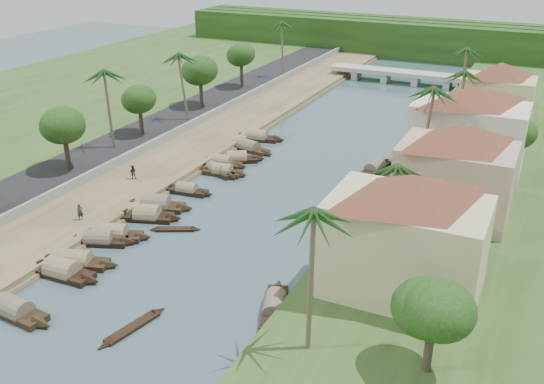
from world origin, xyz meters
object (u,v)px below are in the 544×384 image
at_px(building_near, 406,234).
at_px(sampan_0, 14,310).
at_px(sampan_1, 63,272).
at_px(person_near, 80,212).
at_px(bridge, 401,74).

relative_size(building_near, sampan_0, 1.70).
bearing_deg(sampan_0, building_near, 33.28).
bearing_deg(sampan_1, building_near, 15.82).
xyz_separation_m(sampan_0, person_near, (-5.67, 14.22, 1.27)).
bearing_deg(sampan_1, sampan_0, -85.39).
xyz_separation_m(bridge, building_near, (18.99, -74.00, 4.66)).
relative_size(bridge, building_near, 1.89).
bearing_deg(person_near, sampan_0, -131.32).
bearing_deg(bridge, person_near, -100.57).
height_order(bridge, building_near, building_near).
bearing_deg(bridge, sampan_0, -95.31).
bearing_deg(building_near, sampan_0, -151.52).
distance_m(bridge, building_near, 76.54).
height_order(bridge, sampan_1, bridge).
bearing_deg(bridge, building_near, -75.61).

